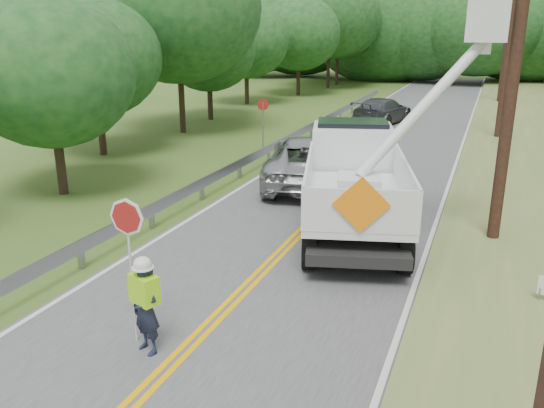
% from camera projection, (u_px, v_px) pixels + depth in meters
% --- Properties ---
extents(road, '(7.20, 96.00, 0.03)m').
position_uv_depth(road, '(351.00, 182.00, 20.75)').
color(road, '#4A4A4C').
rests_on(road, ground).
extents(guardrail, '(0.18, 48.00, 0.77)m').
position_uv_depth(guardrail, '(261.00, 154.00, 22.80)').
color(guardrail, gray).
rests_on(guardrail, ground).
extents(utility_poles, '(1.60, 43.30, 10.00)m').
position_uv_depth(utility_poles, '(513.00, 34.00, 20.08)').
color(utility_poles, black).
rests_on(utility_poles, ground).
extents(treeline_left, '(10.10, 54.35, 10.69)m').
position_uv_depth(treeline_left, '(268.00, 25.00, 39.07)').
color(treeline_left, '#332319').
rests_on(treeline_left, ground).
extents(treeline_horizon, '(57.37, 14.96, 11.98)m').
position_uv_depth(treeline_horizon, '(452.00, 27.00, 56.54)').
color(treeline_horizon, '#134019').
rests_on(treeline_horizon, ground).
extents(flagger, '(1.09, 0.60, 2.73)m').
position_uv_depth(flagger, '(145.00, 301.00, 9.60)').
color(flagger, '#191E33').
rests_on(flagger, road).
extents(bucket_truck, '(5.69, 7.94, 7.29)m').
position_uv_depth(bucket_truck, '(360.00, 166.00, 16.24)').
color(bucket_truck, black).
rests_on(bucket_truck, road).
extents(suv_silver, '(4.38, 6.81, 1.75)m').
position_uv_depth(suv_silver, '(309.00, 160.00, 20.25)').
color(suv_silver, '#A5A7AB').
rests_on(suv_silver, road).
extents(suv_darkgrey, '(3.13, 5.52, 1.51)m').
position_uv_depth(suv_darkgrey, '(382.00, 111.00, 33.07)').
color(suv_darkgrey, '#3E4346').
rests_on(suv_darkgrey, road).
extents(stop_sign_permanent, '(0.51, 0.20, 2.49)m').
position_uv_depth(stop_sign_permanent, '(263.00, 118.00, 24.84)').
color(stop_sign_permanent, gray).
rests_on(stop_sign_permanent, ground).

